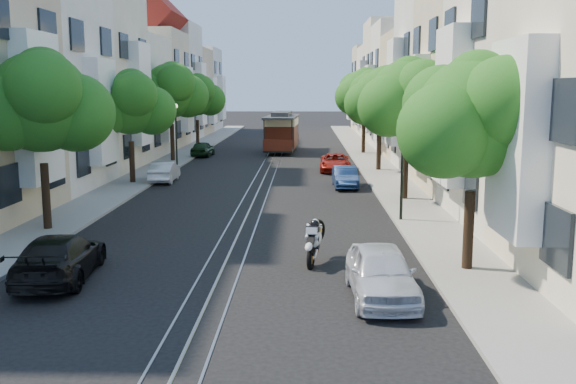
# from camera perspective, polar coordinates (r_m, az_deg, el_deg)

# --- Properties ---
(ground) EXTENTS (200.00, 200.00, 0.00)m
(ground) POSITION_cam_1_polar(r_m,az_deg,el_deg) (49.63, -1.31, 3.07)
(ground) COLOR black
(ground) RESTS_ON ground
(sidewalk_east) EXTENTS (2.50, 80.00, 0.12)m
(sidewalk_east) POSITION_cam_1_polar(r_m,az_deg,el_deg) (49.80, 7.07, 3.09)
(sidewalk_east) COLOR gray
(sidewalk_east) RESTS_ON ground
(sidewalk_west) EXTENTS (2.50, 80.00, 0.12)m
(sidewalk_west) POSITION_cam_1_polar(r_m,az_deg,el_deg) (50.51, -9.56, 3.12)
(sidewalk_west) COLOR gray
(sidewalk_west) RESTS_ON ground
(rail_left) EXTENTS (0.06, 80.00, 0.02)m
(rail_left) POSITION_cam_1_polar(r_m,az_deg,el_deg) (49.66, -1.94, 3.09)
(rail_left) COLOR gray
(rail_left) RESTS_ON ground
(rail_slot) EXTENTS (0.06, 80.00, 0.02)m
(rail_slot) POSITION_cam_1_polar(r_m,az_deg,el_deg) (49.63, -1.31, 3.08)
(rail_slot) COLOR gray
(rail_slot) RESTS_ON ground
(rail_right) EXTENTS (0.06, 80.00, 0.02)m
(rail_right) POSITION_cam_1_polar(r_m,az_deg,el_deg) (49.61, -0.67, 3.08)
(rail_right) COLOR gray
(rail_right) RESTS_ON ground
(lane_line) EXTENTS (0.08, 80.00, 0.01)m
(lane_line) POSITION_cam_1_polar(r_m,az_deg,el_deg) (49.63, -1.31, 3.08)
(lane_line) COLOR tan
(lane_line) RESTS_ON ground
(townhouses_east) EXTENTS (7.75, 72.00, 12.00)m
(townhouses_east) POSITION_cam_1_polar(r_m,az_deg,el_deg) (50.09, 12.52, 8.86)
(townhouses_east) COLOR beige
(townhouses_east) RESTS_ON ground
(townhouses_west) EXTENTS (7.75, 72.00, 11.76)m
(townhouses_west) POSITION_cam_1_polar(r_m,az_deg,el_deg) (51.24, -14.87, 8.66)
(townhouses_west) COLOR silver
(townhouses_west) RESTS_ON ground
(tree_e_a) EXTENTS (4.72, 3.87, 6.27)m
(tree_e_a) POSITION_cam_1_polar(r_m,az_deg,el_deg) (18.91, 16.36, 6.07)
(tree_e_a) COLOR black
(tree_e_a) RESTS_ON ground
(tree_e_b) EXTENTS (4.93, 4.08, 6.68)m
(tree_e_b) POSITION_cam_1_polar(r_m,az_deg,el_deg) (30.65, 10.67, 7.98)
(tree_e_b) COLOR black
(tree_e_b) RESTS_ON ground
(tree_e_c) EXTENTS (4.84, 3.99, 6.52)m
(tree_e_c) POSITION_cam_1_polar(r_m,az_deg,el_deg) (41.55, 8.27, 8.14)
(tree_e_c) COLOR black
(tree_e_c) RESTS_ON ground
(tree_e_d) EXTENTS (5.01, 4.16, 6.85)m
(tree_e_d) POSITION_cam_1_polar(r_m,az_deg,el_deg) (52.48, 6.87, 8.67)
(tree_e_d) COLOR black
(tree_e_d) RESTS_ON ground
(tree_w_a) EXTENTS (4.93, 4.08, 6.68)m
(tree_w_a) POSITION_cam_1_polar(r_m,az_deg,el_deg) (25.17, -21.04, 7.29)
(tree_w_a) COLOR black
(tree_w_a) RESTS_ON ground
(tree_w_b) EXTENTS (4.72, 3.87, 6.27)m
(tree_w_b) POSITION_cam_1_polar(r_m,az_deg,el_deg) (36.55, -13.80, 7.52)
(tree_w_b) COLOR black
(tree_w_b) RESTS_ON ground
(tree_w_c) EXTENTS (5.13, 4.28, 7.09)m
(tree_w_c) POSITION_cam_1_polar(r_m,az_deg,el_deg) (47.25, -10.30, 8.78)
(tree_w_c) COLOR black
(tree_w_c) RESTS_ON ground
(tree_w_d) EXTENTS (4.84, 3.99, 6.52)m
(tree_w_d) POSITION_cam_1_polar(r_m,az_deg,el_deg) (58.06, -8.06, 8.43)
(tree_w_d) COLOR black
(tree_w_d) RESTS_ON ground
(lamp_east) EXTENTS (0.32, 0.32, 4.16)m
(lamp_east) POSITION_cam_1_polar(r_m,az_deg,el_deg) (25.70, 10.16, 3.56)
(lamp_east) COLOR black
(lamp_east) RESTS_ON ground
(lamp_west) EXTENTS (0.32, 0.32, 4.16)m
(lamp_west) POSITION_cam_1_polar(r_m,az_deg,el_deg) (44.23, -9.93, 5.88)
(lamp_west) COLOR black
(lamp_west) RESTS_ON ground
(sportbike_rider) EXTENTS (0.69, 2.01, 1.41)m
(sportbike_rider) POSITION_cam_1_polar(r_m,az_deg,el_deg) (19.65, 2.32, -4.20)
(sportbike_rider) COLOR black
(sportbike_rider) RESTS_ON ground
(cable_car) EXTENTS (2.90, 8.10, 3.07)m
(cable_car) POSITION_cam_1_polar(r_m,az_deg,el_deg) (54.06, -0.54, 5.51)
(cable_car) COLOR black
(cable_car) RESTS_ON ground
(parked_car_e_near) EXTENTS (1.74, 4.04, 1.36)m
(parked_car_e_near) POSITION_cam_1_polar(r_m,az_deg,el_deg) (16.60, 8.28, -7.10)
(parked_car_e_near) COLOR silver
(parked_car_e_near) RESTS_ON ground
(parked_car_e_mid) EXTENTS (1.32, 3.53, 1.15)m
(parked_car_e_mid) POSITION_cam_1_polar(r_m,az_deg,el_deg) (34.72, 5.10, 1.34)
(parked_car_e_mid) COLOR #0D1F45
(parked_car_e_mid) RESTS_ON ground
(parked_car_e_far) EXTENTS (2.08, 4.24, 1.16)m
(parked_car_e_far) POSITION_cam_1_polar(r_m,az_deg,el_deg) (41.41, 4.23, 2.63)
(parked_car_e_far) COLOR maroon
(parked_car_e_far) RESTS_ON ground
(parked_car_w_near) EXTENTS (2.20, 4.62, 1.30)m
(parked_car_w_near) POSITION_cam_1_polar(r_m,az_deg,el_deg) (19.10, -19.64, -5.47)
(parked_car_w_near) COLOR black
(parked_car_w_near) RESTS_ON ground
(parked_car_w_mid) EXTENTS (1.36, 3.62, 1.18)m
(parked_car_w_mid) POSITION_cam_1_polar(r_m,az_deg,el_deg) (37.35, -10.93, 1.78)
(parked_car_w_mid) COLOR silver
(parked_car_w_mid) RESTS_ON ground
(parked_car_w_far) EXTENTS (1.61, 3.60, 1.20)m
(parked_car_w_far) POSITION_cam_1_polar(r_m,az_deg,el_deg) (50.89, -7.59, 3.83)
(parked_car_w_far) COLOR black
(parked_car_w_far) RESTS_ON ground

